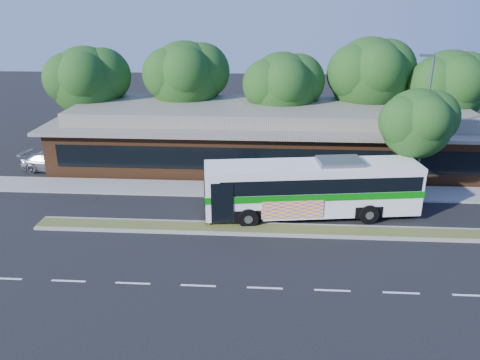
{
  "coord_description": "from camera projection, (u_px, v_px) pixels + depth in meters",
  "views": [
    {
      "loc": [
        0.0,
        -22.79,
        12.05
      ],
      "look_at": [
        -1.62,
        3.16,
        2.0
      ],
      "focal_mm": 35.0,
      "sensor_mm": 36.0,
      "label": 1
    }
  ],
  "objects": [
    {
      "name": "sedan",
      "position": [
        55.0,
        162.0,
        34.96
      ],
      "size": [
        5.15,
        2.59,
        1.43
      ],
      "primitive_type": "imported",
      "rotation": [
        0.0,
        0.0,
        1.45
      ],
      "color": "#A2A5A9",
      "rests_on": "ground"
    },
    {
      "name": "sidewalk_tree",
      "position": [
        421.0,
        122.0,
        28.19
      ],
      "size": [
        4.71,
        4.23,
        7.17
      ],
      "color": "black",
      "rests_on": "ground"
    },
    {
      "name": "tree_bg_c",
      "position": [
        287.0,
        86.0,
        37.55
      ],
      "size": [
        6.24,
        5.6,
        8.26
      ],
      "color": "black",
      "rests_on": "ground"
    },
    {
      "name": "tree_bg_a",
      "position": [
        92.0,
        80.0,
        38.38
      ],
      "size": [
        6.47,
        5.8,
        8.63
      ],
      "color": "black",
      "rests_on": "ground"
    },
    {
      "name": "parking_lot",
      "position": [
        33.0,
        167.0,
        35.91
      ],
      "size": [
        14.0,
        12.0,
        0.01
      ],
      "primitive_type": "cube",
      "color": "black",
      "rests_on": "ground"
    },
    {
      "name": "transit_bus",
      "position": [
        313.0,
        185.0,
        27.27
      ],
      "size": [
        12.74,
        4.4,
        3.51
      ],
      "rotation": [
        0.0,
        0.0,
        0.14
      ],
      "color": "white",
      "rests_on": "ground"
    },
    {
      "name": "plaza_building",
      "position": [
        268.0,
        134.0,
        36.88
      ],
      "size": [
        33.2,
        11.2,
        4.45
      ],
      "color": "#55311B",
      "rests_on": "ground"
    },
    {
      "name": "sidewalk",
      "position": [
        267.0,
        190.0,
        31.49
      ],
      "size": [
        44.0,
        2.6,
        0.12
      ],
      "primitive_type": "cube",
      "color": "gray",
      "rests_on": "ground"
    },
    {
      "name": "median_strip",
      "position": [
        266.0,
        229.0,
        26.09
      ],
      "size": [
        26.0,
        1.1,
        0.15
      ],
      "primitive_type": "cube",
      "color": "#4E5C27",
      "rests_on": "ground"
    },
    {
      "name": "tree_bg_e",
      "position": [
        453.0,
        85.0,
        36.74
      ],
      "size": [
        6.47,
        5.8,
        8.5
      ],
      "color": "black",
      "rests_on": "ground"
    },
    {
      "name": "ground",
      "position": [
        266.0,
        236.0,
        25.56
      ],
      "size": [
        120.0,
        120.0,
        0.0
      ],
      "primitive_type": "plane",
      "color": "black",
      "rests_on": "ground"
    },
    {
      "name": "lamp_post",
      "position": [
        424.0,
        124.0,
        28.82
      ],
      "size": [
        0.93,
        0.18,
        9.07
      ],
      "color": "slate",
      "rests_on": "ground"
    },
    {
      "name": "tree_bg_d",
      "position": [
        374.0,
        74.0,
        37.78
      ],
      "size": [
        6.91,
        6.2,
        9.37
      ],
      "color": "black",
      "rests_on": "ground"
    },
    {
      "name": "tree_bg_b",
      "position": [
        190.0,
        76.0,
        38.75
      ],
      "size": [
        6.69,
        6.0,
        9.0
      ],
      "color": "black",
      "rests_on": "ground"
    }
  ]
}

